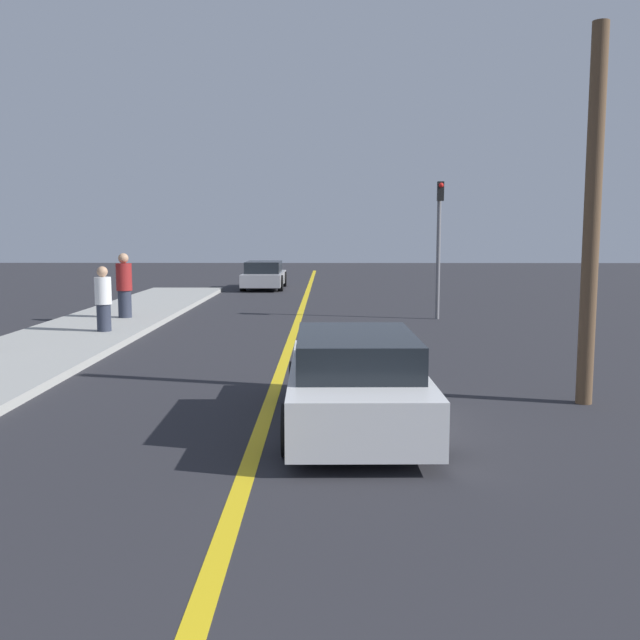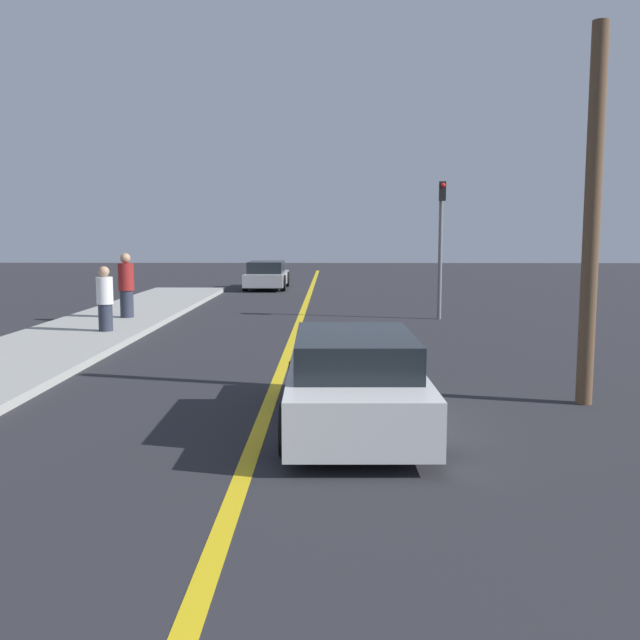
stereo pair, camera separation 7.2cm
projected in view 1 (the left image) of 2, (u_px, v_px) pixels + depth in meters
road_center_line at (293, 334)px, 17.98m from camera, size 0.20×60.00×0.01m
sidewalk_left at (51, 346)px, 15.65m from camera, size 3.05×31.22×0.15m
car_near_right_lane at (355, 380)px, 9.40m from camera, size 1.90×4.33×1.26m
car_ahead_center at (264, 275)px, 32.27m from camera, size 1.87×4.43×1.25m
pedestrian_mid_group at (103, 299)px, 17.34m from camera, size 0.40×0.40×1.59m
pedestrian_far_standing at (124, 286)px, 20.12m from camera, size 0.44×0.44×1.82m
traffic_light at (439, 235)px, 20.76m from camera, size 0.18×0.40×4.00m
utility_pole at (592, 218)px, 10.37m from camera, size 0.24×0.24×5.52m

